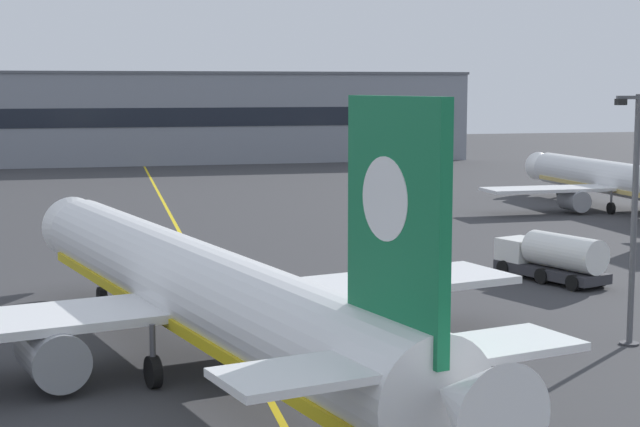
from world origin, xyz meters
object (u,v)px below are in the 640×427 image
airliner_foreground (197,290)px  safety_cone_by_nose_gear (181,288)px  airliner_background (624,181)px  apron_lamp_post (634,215)px  service_truck_fuel_white (553,257)px

airliner_foreground → safety_cone_by_nose_gear: airliner_foreground is taller
airliner_foreground → airliner_background: bearing=43.1°
airliner_background → apron_lamp_post: 51.91m
airliner_foreground → apron_lamp_post: bearing=-3.2°
apron_lamp_post → safety_cone_by_nose_gear: 26.10m
service_truck_fuel_white → safety_cone_by_nose_gear: service_truck_fuel_white is taller
apron_lamp_post → safety_cone_by_nose_gear: apron_lamp_post is taller
airliner_foreground → apron_lamp_post: (19.88, -1.12, 2.69)m
safety_cone_by_nose_gear → airliner_background: bearing=31.1°
apron_lamp_post → airliner_foreground: bearing=176.8°
service_truck_fuel_white → safety_cone_by_nose_gear: (-22.38, 2.50, -1.23)m
airliner_foreground → safety_cone_by_nose_gear: (1.22, 16.17, -3.11)m
airliner_foreground → safety_cone_by_nose_gear: size_ratio=74.60×
service_truck_fuel_white → airliner_foreground: bearing=-149.9°
apron_lamp_post → service_truck_fuel_white: apron_lamp_post is taller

